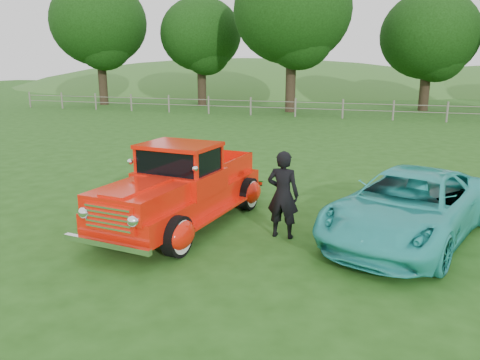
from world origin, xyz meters
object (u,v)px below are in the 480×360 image
(tree_mid_west, at_px, (201,35))
(teal_sedan, at_px, (409,206))
(tree_near_east, at_px, (430,35))
(tree_near_west, at_px, (292,11))
(tree_far_west, at_px, (99,23))
(man, at_px, (283,195))
(red_pickup, at_px, (182,189))

(tree_mid_west, distance_m, teal_sedan, 31.06)
(tree_mid_west, height_order, tree_near_east, tree_mid_west)
(tree_near_east, bearing_deg, tree_near_west, -156.04)
(tree_far_west, bearing_deg, teal_sedan, -46.12)
(tree_mid_west, bearing_deg, man, -64.16)
(tree_far_west, xyz_separation_m, tree_mid_west, (8.00, 2.00, -0.94))
(teal_sedan, height_order, man, man)
(tree_near_east, height_order, man, tree_near_east)
(teal_sedan, xyz_separation_m, man, (-2.37, -0.69, 0.21))
(tree_near_east, bearing_deg, tree_far_west, -173.16)
(tree_near_east, xyz_separation_m, teal_sedan, (-1.48, -27.46, -4.58))
(red_pickup, bearing_deg, tree_near_west, 103.68)
(man, bearing_deg, tree_near_east, -95.08)
(tree_mid_west, height_order, man, tree_mid_west)
(tree_near_west, bearing_deg, teal_sedan, -72.23)
(tree_near_west, relative_size, tree_near_east, 1.25)
(tree_far_west, relative_size, tree_mid_west, 1.17)
(tree_far_west, distance_m, tree_near_east, 25.21)
(teal_sedan, relative_size, man, 2.75)
(teal_sedan, bearing_deg, tree_near_east, 106.31)
(tree_near_east, xyz_separation_m, man, (-3.85, -28.15, -4.37))
(tree_far_west, height_order, tree_mid_west, tree_far_west)
(tree_mid_west, relative_size, red_pickup, 1.64)
(tree_far_west, distance_m, tree_near_west, 16.03)
(red_pickup, height_order, man, red_pickup)
(tree_mid_west, relative_size, man, 4.82)
(tree_far_west, xyz_separation_m, teal_sedan, (23.52, -24.46, -5.82))
(tree_mid_west, bearing_deg, tree_near_west, -20.56)
(tree_far_west, relative_size, tree_near_west, 0.95)
(tree_far_west, height_order, red_pickup, tree_far_west)
(tree_near_west, height_order, tree_near_east, tree_near_west)
(tree_near_west, distance_m, teal_sedan, 25.38)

